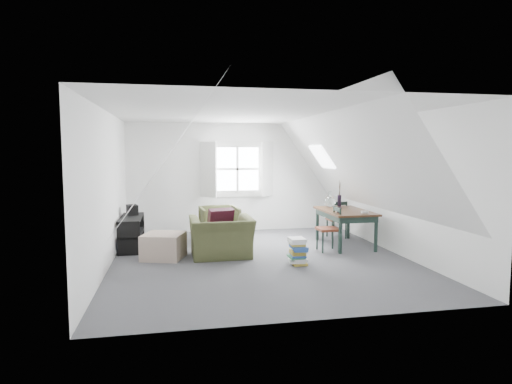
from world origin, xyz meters
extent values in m
plane|color=#4B4C50|center=(0.00, 0.00, 0.00)|extent=(5.50, 5.50, 0.00)
plane|color=white|center=(0.00, 0.00, 2.50)|extent=(5.50, 5.50, 0.00)
plane|color=white|center=(0.00, 2.75, 1.25)|extent=(5.00, 0.00, 5.00)
plane|color=white|center=(0.00, -2.75, 1.25)|extent=(5.00, 0.00, 5.00)
plane|color=white|center=(-2.50, 0.00, 1.25)|extent=(0.00, 5.50, 5.50)
plane|color=white|center=(2.50, 0.00, 1.25)|extent=(0.00, 5.50, 5.50)
plane|color=white|center=(-1.55, 0.00, 1.78)|extent=(3.19, 5.50, 4.48)
plane|color=white|center=(1.55, 0.00, 1.78)|extent=(3.19, 5.50, 4.48)
cube|color=white|center=(0.00, 2.73, 1.45)|extent=(1.30, 0.04, 1.30)
cube|color=white|center=(-0.68, 2.57, 1.45)|extent=(0.35, 0.35, 1.25)
cube|color=white|center=(0.68, 2.57, 1.45)|extent=(0.35, 0.35, 1.25)
cube|color=white|center=(0.00, 2.72, 1.45)|extent=(1.00, 0.02, 1.00)
cube|color=white|center=(0.00, 2.70, 1.45)|extent=(1.08, 0.04, 0.05)
cube|color=white|center=(0.00, 2.70, 1.45)|extent=(0.05, 0.04, 1.08)
cube|color=white|center=(1.55, 1.30, 1.75)|extent=(0.35, 0.75, 0.47)
imported|color=#414627|center=(-0.65, 0.31, 0.00)|extent=(1.09, 0.96, 0.70)
imported|color=#414627|center=(-0.53, 1.69, 0.00)|extent=(0.82, 0.84, 0.72)
cube|color=#3A0F1F|center=(-0.65, 0.46, 0.62)|extent=(0.51, 0.38, 0.47)
cube|color=tan|center=(-1.65, 0.39, 0.22)|extent=(0.82, 0.82, 0.44)
cube|color=#341C0D|center=(1.85, 0.74, 0.69)|extent=(0.85, 1.41, 0.04)
cube|color=#1B2E27|center=(1.85, 0.74, 0.61)|extent=(0.75, 1.32, 0.11)
cylinder|color=#1B2E27|center=(1.50, 0.11, 0.33)|extent=(0.07, 0.07, 0.67)
cylinder|color=#1B2E27|center=(2.19, 0.11, 0.33)|extent=(0.07, 0.07, 0.67)
cylinder|color=#1B2E27|center=(1.50, 1.37, 0.33)|extent=(0.07, 0.07, 0.67)
cylinder|color=#1B2E27|center=(2.19, 1.37, 0.33)|extent=(0.07, 0.07, 0.67)
sphere|color=silver|center=(1.70, 1.19, 0.83)|extent=(0.23, 0.23, 0.23)
cylinder|color=silver|center=(1.70, 1.19, 0.98)|extent=(0.07, 0.07, 0.13)
cylinder|color=black|center=(1.95, 1.29, 0.83)|extent=(0.08, 0.08, 0.24)
cylinder|color=#3F2D1E|center=(1.95, 1.29, 1.09)|extent=(0.03, 0.05, 0.43)
cylinder|color=#3F2D1E|center=(1.96, 1.30, 1.09)|extent=(0.04, 0.06, 0.43)
cylinder|color=#3F2D1E|center=(1.94, 1.28, 1.09)|extent=(0.05, 0.07, 0.43)
imported|color=black|center=(1.60, 0.44, 0.70)|extent=(0.12, 0.12, 0.10)
cube|color=white|center=(2.05, 0.29, 0.72)|extent=(0.13, 0.09, 0.04)
cube|color=#5B2212|center=(1.98, 1.51, 0.40)|extent=(0.38, 0.38, 0.04)
cylinder|color=#1B2E27|center=(2.13, 1.66, 0.19)|extent=(0.03, 0.03, 0.39)
cylinder|color=#1B2E27|center=(2.13, 1.35, 0.19)|extent=(0.03, 0.03, 0.39)
cylinder|color=#1B2E27|center=(1.82, 1.66, 0.19)|extent=(0.03, 0.03, 0.39)
cylinder|color=#1B2E27|center=(1.82, 1.35, 0.19)|extent=(0.03, 0.03, 0.39)
cylinder|color=#1B2E27|center=(2.13, 1.34, 0.60)|extent=(0.03, 0.03, 0.40)
cylinder|color=#1B2E27|center=(1.82, 1.34, 0.60)|extent=(0.03, 0.03, 0.40)
cube|color=#1B2E27|center=(1.98, 1.34, 0.76)|extent=(0.31, 0.03, 0.07)
cube|color=#1B2E27|center=(1.98, 1.34, 0.65)|extent=(0.31, 0.03, 0.05)
cube|color=#5B2212|center=(1.35, 0.37, 0.41)|extent=(0.38, 0.38, 0.05)
cylinder|color=#1B2E27|center=(1.20, 0.52, 0.20)|extent=(0.03, 0.03, 0.39)
cylinder|color=#1B2E27|center=(1.51, 0.52, 0.20)|extent=(0.03, 0.03, 0.39)
cylinder|color=#1B2E27|center=(1.20, 0.21, 0.20)|extent=(0.03, 0.03, 0.39)
cylinder|color=#1B2E27|center=(1.51, 0.21, 0.20)|extent=(0.03, 0.03, 0.39)
cylinder|color=#1B2E27|center=(1.53, 0.52, 0.61)|extent=(0.03, 0.03, 0.41)
cylinder|color=#1B2E27|center=(1.53, 0.21, 0.61)|extent=(0.03, 0.03, 0.41)
cube|color=#1B2E27|center=(1.53, 0.37, 0.78)|extent=(0.03, 0.31, 0.07)
cube|color=#1B2E27|center=(1.53, 0.37, 0.66)|extent=(0.03, 0.31, 0.05)
cube|color=black|center=(-2.27, 1.29, 0.01)|extent=(0.40, 1.20, 0.03)
cube|color=black|center=(-2.27, 1.29, 0.30)|extent=(0.40, 1.20, 0.03)
cube|color=black|center=(-2.27, 1.29, 0.60)|extent=(0.40, 1.20, 0.03)
cube|color=black|center=(-2.27, 0.71, 0.30)|extent=(0.40, 0.03, 0.60)
cube|color=black|center=(-2.27, 1.88, 0.30)|extent=(0.40, 0.03, 0.60)
cube|color=#264C99|center=(-2.27, 0.94, 0.12)|extent=(0.18, 0.20, 0.22)
cube|color=red|center=(-2.27, 1.39, 0.12)|extent=(0.18, 0.24, 0.22)
cube|color=white|center=(-2.27, 1.09, 0.42)|extent=(0.18, 0.22, 0.20)
cube|color=black|center=(-2.27, 1.54, 0.70)|extent=(0.26, 0.31, 0.21)
cube|color=#B29933|center=(0.55, -0.45, 0.02)|extent=(0.23, 0.30, 0.04)
cube|color=white|center=(0.51, -0.43, 0.06)|extent=(0.29, 0.33, 0.04)
cube|color=white|center=(0.56, -0.45, 0.09)|extent=(0.25, 0.33, 0.04)
cube|color=#337F4C|center=(0.50, -0.44, 0.13)|extent=(0.25, 0.31, 0.03)
cube|color=#264C99|center=(0.52, -0.47, 0.16)|extent=(0.27, 0.34, 0.03)
cube|color=#B29933|center=(0.52, -0.44, 0.18)|extent=(0.23, 0.30, 0.03)
cube|color=#B29933|center=(0.53, -0.42, 0.22)|extent=(0.27, 0.33, 0.04)
cube|color=#264C99|center=(0.56, -0.47, 0.26)|extent=(0.27, 0.34, 0.04)
cube|color=#264C99|center=(0.53, -0.47, 0.29)|extent=(0.27, 0.33, 0.04)
cube|color=#B29933|center=(0.53, -0.41, 0.33)|extent=(0.25, 0.31, 0.04)
cube|color=white|center=(0.51, -0.42, 0.37)|extent=(0.25, 0.29, 0.05)
cube|color=white|center=(0.52, -0.41, 0.42)|extent=(0.25, 0.30, 0.04)
camera|label=1|loc=(-1.47, -7.09, 1.85)|focal=30.00mm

